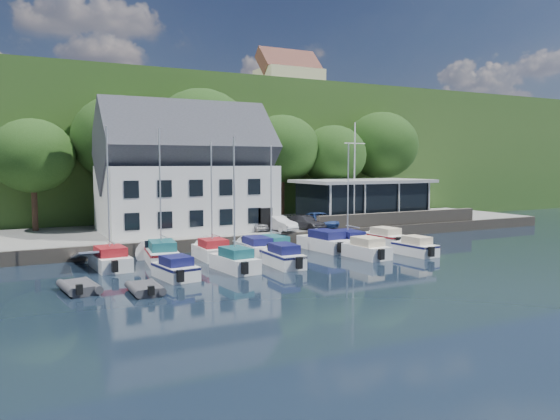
# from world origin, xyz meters

# --- Properties ---
(ground) EXTENTS (180.00, 180.00, 0.00)m
(ground) POSITION_xyz_m (0.00, 0.00, 0.00)
(ground) COLOR black
(ground) RESTS_ON ground
(quay) EXTENTS (60.00, 13.00, 1.00)m
(quay) POSITION_xyz_m (0.00, 17.50, 0.50)
(quay) COLOR gray
(quay) RESTS_ON ground
(quay_face) EXTENTS (60.00, 0.30, 1.00)m
(quay_face) POSITION_xyz_m (0.00, 11.00, 0.50)
(quay_face) COLOR #6B6256
(quay_face) RESTS_ON ground
(hillside) EXTENTS (160.00, 75.00, 16.00)m
(hillside) POSITION_xyz_m (0.00, 62.00, 8.00)
(hillside) COLOR #2D531F
(hillside) RESTS_ON ground
(field_patch) EXTENTS (50.00, 30.00, 0.30)m
(field_patch) POSITION_xyz_m (8.00, 70.00, 16.15)
(field_patch) COLOR #536532
(field_patch) RESTS_ON hillside
(farmhouse) EXTENTS (10.40, 7.00, 8.20)m
(farmhouse) POSITION_xyz_m (22.00, 52.00, 20.10)
(farmhouse) COLOR beige
(farmhouse) RESTS_ON hillside
(harbor_building) EXTENTS (14.40, 8.20, 8.70)m
(harbor_building) POSITION_xyz_m (-7.00, 16.50, 5.35)
(harbor_building) COLOR white
(harbor_building) RESTS_ON quay
(club_pavilion) EXTENTS (13.20, 7.20, 4.10)m
(club_pavilion) POSITION_xyz_m (11.00, 16.00, 3.05)
(club_pavilion) COLOR black
(club_pavilion) RESTS_ON quay
(seawall) EXTENTS (18.00, 0.50, 1.20)m
(seawall) POSITION_xyz_m (12.00, 11.40, 1.60)
(seawall) COLOR #6B6256
(seawall) RESTS_ON quay
(gangway) EXTENTS (1.20, 6.00, 1.40)m
(gangway) POSITION_xyz_m (-16.50, 9.00, 0.00)
(gangway) COLOR silver
(gangway) RESTS_ON ground
(car_silver) EXTENTS (1.88, 3.51, 1.14)m
(car_silver) POSITION_xyz_m (-2.08, 13.72, 1.57)
(car_silver) COLOR #B3B3B8
(car_silver) RESTS_ON quay
(car_white) EXTENTS (2.39, 4.18, 1.30)m
(car_white) POSITION_xyz_m (-0.35, 12.57, 1.65)
(car_white) COLOR silver
(car_white) RESTS_ON quay
(car_dgrey) EXTENTS (3.00, 4.55, 1.23)m
(car_dgrey) POSITION_xyz_m (2.38, 12.52, 1.61)
(car_dgrey) COLOR #323237
(car_dgrey) RESTS_ON quay
(car_blue) EXTENTS (2.08, 4.30, 1.42)m
(car_blue) POSITION_xyz_m (4.18, 13.09, 1.71)
(car_blue) COLOR #2E4A8F
(car_blue) RESTS_ON quay
(flagpole) EXTENTS (2.26, 0.20, 9.40)m
(flagpole) POSITION_xyz_m (7.63, 12.67, 5.70)
(flagpole) COLOR white
(flagpole) RESTS_ON quay
(tree_0) EXTENTS (6.94, 6.94, 9.49)m
(tree_0) POSITION_xyz_m (-18.58, 22.09, 5.74)
(tree_0) COLOR #17330F
(tree_0) RESTS_ON quay
(tree_1) EXTENTS (8.68, 8.68, 11.86)m
(tree_1) POSITION_xyz_m (-11.24, 22.58, 6.93)
(tree_1) COLOR #17330F
(tree_1) RESTS_ON quay
(tree_2) EXTENTS (9.34, 9.34, 12.77)m
(tree_2) POSITION_xyz_m (-3.91, 21.42, 7.38)
(tree_2) COLOR #17330F
(tree_2) RESTS_ON quay
(tree_3) EXTENTS (7.90, 7.90, 10.80)m
(tree_3) POSITION_xyz_m (5.49, 22.80, 6.40)
(tree_3) COLOR #17330F
(tree_3) RESTS_ON quay
(tree_4) EXTENTS (7.19, 7.19, 9.82)m
(tree_4) POSITION_xyz_m (11.13, 21.69, 5.91)
(tree_4) COLOR #17330F
(tree_4) RESTS_ON quay
(tree_5) EXTENTS (8.49, 8.49, 11.60)m
(tree_5) POSITION_xyz_m (18.29, 22.58, 6.80)
(tree_5) COLOR #17330F
(tree_5) RESTS_ON quay
(boat_r1_0) EXTENTS (2.45, 6.11, 8.91)m
(boat_r1_0) POSITION_xyz_m (-15.08, 7.26, 4.46)
(boat_r1_0) COLOR white
(boat_r1_0) RESTS_ON ground
(boat_r1_1) EXTENTS (2.89, 6.64, 9.58)m
(boat_r1_1) POSITION_xyz_m (-11.68, 7.49, 4.79)
(boat_r1_1) COLOR white
(boat_r1_1) RESTS_ON ground
(boat_r1_2) EXTENTS (2.20, 5.29, 8.79)m
(boat_r1_2) POSITION_xyz_m (-8.02, 7.61, 4.40)
(boat_r1_2) COLOR white
(boat_r1_2) RESTS_ON ground
(boat_r1_3) EXTENTS (2.23, 6.06, 1.39)m
(boat_r1_3) POSITION_xyz_m (-4.63, 7.58, 0.69)
(boat_r1_3) COLOR white
(boat_r1_3) RESTS_ON ground
(boat_r1_4) EXTENTS (2.89, 6.48, 8.29)m
(boat_r1_4) POSITION_xyz_m (-3.26, 7.82, 4.15)
(boat_r1_4) COLOR white
(boat_r1_4) RESTS_ON ground
(boat_r1_5) EXTENTS (2.91, 7.10, 1.57)m
(boat_r1_5) POSITION_xyz_m (1.13, 7.34, 0.78)
(boat_r1_5) COLOR white
(boat_r1_5) RESTS_ON ground
(boat_r1_6) EXTENTS (2.28, 6.83, 9.04)m
(boat_r1_6) POSITION_xyz_m (3.07, 7.04, 4.52)
(boat_r1_6) COLOR white
(boat_r1_6) RESTS_ON ground
(boat_r1_7) EXTENTS (2.52, 5.90, 1.44)m
(boat_r1_7) POSITION_xyz_m (7.05, 7.56, 0.72)
(boat_r1_7) COLOR white
(boat_r1_7) RESTS_ON ground
(boat_r2_0) EXTENTS (2.52, 4.88, 1.37)m
(boat_r2_0) POSITION_xyz_m (-12.23, 2.36, 0.68)
(boat_r2_0) COLOR white
(boat_r2_0) RESTS_ON ground
(boat_r2_1) EXTENTS (2.44, 5.72, 9.20)m
(boat_r2_1) POSITION_xyz_m (-8.27, 2.90, 4.60)
(boat_r2_1) COLOR white
(boat_r2_1) RESTS_ON ground
(boat_r2_2) EXTENTS (1.92, 5.66, 1.51)m
(boat_r2_2) POSITION_xyz_m (-4.89, 2.90, 0.75)
(boat_r2_2) COLOR white
(boat_r2_2) RESTS_ON ground
(boat_r2_3) EXTENTS (2.45, 5.47, 1.50)m
(boat_r2_3) POSITION_xyz_m (1.86, 3.00, 0.75)
(boat_r2_3) COLOR white
(boat_r2_3) RESTS_ON ground
(boat_r2_4) EXTENTS (2.11, 5.06, 1.42)m
(boat_r2_4) POSITION_xyz_m (5.76, 2.26, 0.71)
(boat_r2_4) COLOR white
(boat_r2_4) RESTS_ON ground
(dinghy_0) EXTENTS (2.12, 3.15, 0.69)m
(dinghy_0) POSITION_xyz_m (-17.69, 1.42, 0.35)
(dinghy_0) COLOR #393A3E
(dinghy_0) RESTS_ON ground
(dinghy_1) EXTENTS (1.66, 2.76, 0.64)m
(dinghy_1) POSITION_xyz_m (-14.68, -0.41, 0.32)
(dinghy_1) COLOR #393A3E
(dinghy_1) RESTS_ON ground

